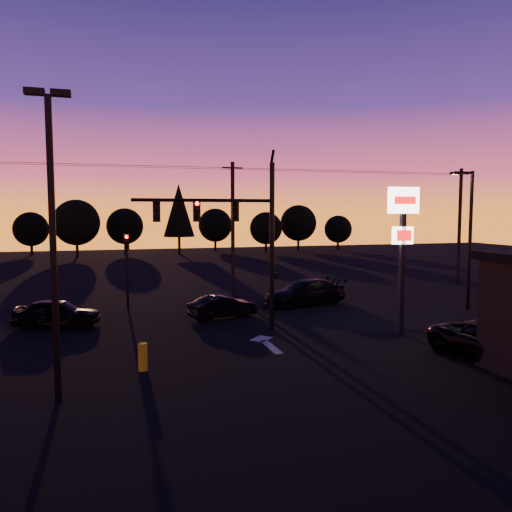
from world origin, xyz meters
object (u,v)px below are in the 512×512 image
Objects in this scene: bollard at (143,357)px; secondary_signal at (127,260)px; suv_parked at (498,343)px; pylon_sign at (403,229)px; streetlight at (469,234)px; car_mid at (223,307)px; car_right at (305,292)px; car_left at (57,313)px; traffic_signal_mast at (239,228)px; parking_lot_light at (52,226)px.

secondary_signal is at bearing 90.54° from bollard.
pylon_sign is at bearing 92.26° from suv_parked.
streetlight reaches higher than pylon_sign.
car_mid is (4.68, 7.97, 0.11)m from bollard.
car_right is (-1.51, 8.11, -4.15)m from pylon_sign.
streetlight reaches higher than secondary_signal.
bollard is 8.91m from car_left.
traffic_signal_mast reaches higher than secondary_signal.
suv_parked is at bearing -1.58° from parking_lot_light.
traffic_signal_mast is 1.97× the size of secondary_signal.
pylon_sign is at bearing 17.23° from parking_lot_light.
car_left is at bearing 114.10° from bollard.
car_mid is at bearing 117.60° from suv_parked.
pylon_sign reaches higher than car_right.
traffic_signal_mast reaches higher than car_right.
car_left is 0.78× the size of car_right.
car_left is 19.84m from suv_parked.
secondary_signal is 0.48× the size of parking_lot_light.
car_left is at bearing 95.59° from parking_lot_light.
secondary_signal is at bearing 80.21° from parking_lot_light.
streetlight is 1.52× the size of car_right.
pylon_sign is at bearing -39.77° from secondary_signal.
car_right is 13.29m from suv_parked.
traffic_signal_mast is at bearing 44.34° from bollard.
car_right is at bearing 100.54° from pylon_sign.
secondary_signal reaches higher than car_mid.
secondary_signal reaches higher than suv_parked.
car_right is (-8.42, 4.11, -3.66)m from streetlight.
pylon_sign reaches higher than bollard.
secondary_signal is (-4.90, 7.49, -2.07)m from traffic_signal_mast.
pylon_sign is 6.85× the size of bollard.
car_left is 8.32m from car_mid.
pylon_sign is 1.29× the size of suv_parked.
traffic_signal_mast is 1.62× the size of suv_parked.
traffic_signal_mast is 2.32× the size of car_mid.
traffic_signal_mast is 8.95m from car_right.
pylon_sign is 8.00m from streetlight.
car_left is at bearing -94.77° from car_right.
secondary_signal is 19.95m from suv_parked.
streetlight is 8.06× the size of bollard.
bollard is at bearing -161.78° from streetlight.
parking_lot_light is at bearing -136.63° from traffic_signal_mast.
suv_parked is (12.96, -2.74, 0.24)m from bollard.
car_left is at bearing 73.60° from car_mid.
car_mid is 6.15m from car_right.
car_mid is at bearing -81.34° from car_right.
traffic_signal_mast is at bearing -58.42° from car_right.
car_right is (10.38, 10.29, 0.27)m from bollard.
traffic_signal_mast is at bearing 160.64° from pylon_sign.
pylon_sign reaches higher than secondary_signal.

